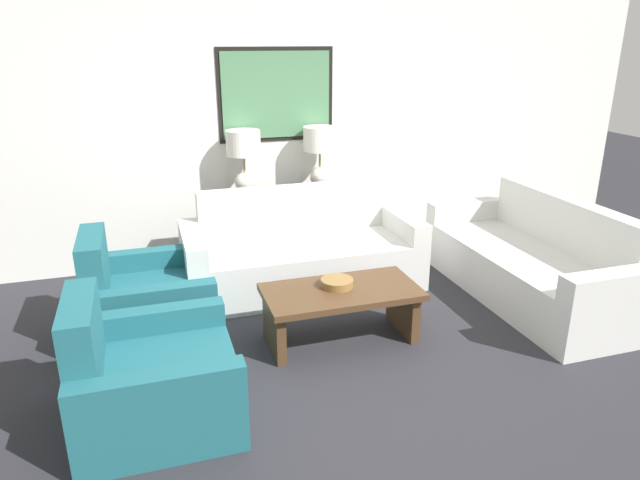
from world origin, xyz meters
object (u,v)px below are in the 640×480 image
(console_table, at_px, (284,226))
(armchair_near_camera, at_px, (150,380))
(couch_by_back_wall, at_px, (301,255))
(couch_by_side, at_px, (532,265))
(table_lamp_right, at_px, (320,149))
(coffee_table, at_px, (341,303))
(decorative_bowl, at_px, (337,283))
(table_lamp_left, at_px, (244,153))
(armchair_near_back_wall, at_px, (145,301))

(console_table, height_order, armchair_near_camera, armchair_near_camera)
(console_table, xyz_separation_m, armchair_near_camera, (-1.44, -2.37, -0.10))
(couch_by_back_wall, relative_size, couch_by_side, 1.00)
(table_lamp_right, relative_size, coffee_table, 0.54)
(coffee_table, xyz_separation_m, armchair_near_camera, (-1.44, -0.58, -0.04))
(table_lamp_right, relative_size, decorative_bowl, 2.55)
(console_table, distance_m, table_lamp_right, 0.89)
(couch_by_side, bearing_deg, table_lamp_left, 146.54)
(coffee_table, xyz_separation_m, decorative_bowl, (-0.01, 0.06, 0.15))
(couch_by_back_wall, height_order, coffee_table, couch_by_back_wall)
(table_lamp_right, xyz_separation_m, decorative_bowl, (-0.41, -1.73, -0.71))
(armchair_near_back_wall, bearing_deg, armchair_near_camera, -90.00)
(console_table, distance_m, table_lamp_left, 0.89)
(console_table, height_order, table_lamp_left, table_lamp_left)
(table_lamp_right, height_order, couch_by_back_wall, table_lamp_right)
(couch_by_back_wall, bearing_deg, table_lamp_left, 120.53)
(table_lamp_left, bearing_deg, armchair_near_back_wall, -130.97)
(table_lamp_left, distance_m, armchair_near_camera, 2.74)
(coffee_table, bearing_deg, table_lamp_right, 77.57)
(console_table, distance_m, couch_by_back_wall, 0.67)
(console_table, bearing_deg, couch_by_side, -38.50)
(couch_by_side, bearing_deg, couch_by_back_wall, 155.75)
(couch_by_back_wall, relative_size, armchair_near_back_wall, 2.30)
(coffee_table, bearing_deg, console_table, 89.93)
(table_lamp_right, bearing_deg, couch_by_side, -44.97)
(table_lamp_left, height_order, couch_by_side, table_lamp_left)
(decorative_bowl, height_order, armchair_near_camera, armchair_near_camera)
(couch_by_side, bearing_deg, armchair_near_camera, -166.04)
(table_lamp_left, xyz_separation_m, armchair_near_back_wall, (-1.05, -1.21, -0.90))
(table_lamp_left, xyz_separation_m, table_lamp_right, (0.78, 0.00, 0.00))
(armchair_near_back_wall, relative_size, armchair_near_camera, 1.00)
(couch_by_back_wall, bearing_deg, couch_by_side, -24.25)
(table_lamp_left, height_order, armchair_near_back_wall, table_lamp_left)
(table_lamp_left, xyz_separation_m, coffee_table, (0.39, -1.79, -0.86))
(couch_by_back_wall, bearing_deg, decorative_bowl, -90.83)
(couch_by_side, distance_m, armchair_near_camera, 3.47)
(table_lamp_left, distance_m, coffee_table, 2.02)
(console_table, distance_m, armchair_near_back_wall, 1.88)
(coffee_table, bearing_deg, decorative_bowl, 103.38)
(couch_by_side, distance_m, decorative_bowl, 1.96)
(couch_by_back_wall, distance_m, couch_by_side, 2.11)
(decorative_bowl, bearing_deg, console_table, 89.49)
(console_table, bearing_deg, table_lamp_right, 0.00)
(armchair_near_back_wall, bearing_deg, couch_by_side, -5.48)
(couch_by_back_wall, distance_m, coffee_table, 1.12)
(console_table, relative_size, couch_by_side, 0.55)
(table_lamp_left, height_order, couch_by_back_wall, table_lamp_left)
(console_table, height_order, decorative_bowl, console_table)
(table_lamp_right, bearing_deg, decorative_bowl, -103.23)
(decorative_bowl, xyz_separation_m, armchair_near_back_wall, (-1.43, 0.52, -0.19))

